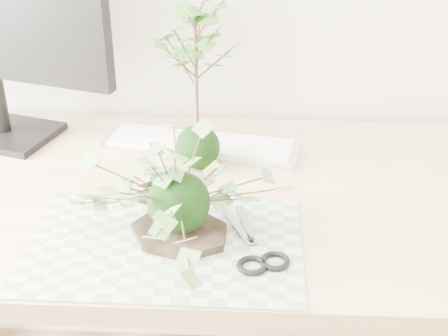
{
  "coord_description": "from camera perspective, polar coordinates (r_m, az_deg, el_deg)",
  "views": [
    {
      "loc": [
        0.05,
        0.17,
        1.37
      ],
      "look_at": [
        0.0,
        1.14,
        0.84
      ],
      "focal_mm": 50.0,
      "sensor_mm": 36.0,
      "label": 1
    }
  ],
  "objects": [
    {
      "name": "desk",
      "position": [
        1.28,
        -1.95,
        -5.4
      ],
      "size": [
        1.6,
        0.7,
        0.74
      ],
      "color": "tan",
      "rests_on": "ground_plane"
    },
    {
      "name": "cutting_mat",
      "position": [
        1.08,
        -5.42,
        -6.97
      ],
      "size": [
        0.47,
        0.32,
        0.0
      ],
      "primitive_type": "cube",
      "rotation": [
        0.0,
        0.0,
        -0.01
      ],
      "color": "slate",
      "rests_on": "desk"
    },
    {
      "name": "stone_dish",
      "position": [
        1.09,
        -4.05,
        -5.89
      ],
      "size": [
        0.23,
        0.23,
        0.01
      ],
      "primitive_type": "cylinder",
      "rotation": [
        0.0,
        0.0,
        -0.32
      ],
      "color": "black",
      "rests_on": "cutting_mat"
    },
    {
      "name": "ivy_kokedama",
      "position": [
        1.03,
        -4.26,
        -0.77
      ],
      "size": [
        0.37,
        0.37,
        0.22
      ],
      "rotation": [
        0.0,
        0.0,
        0.26
      ],
      "color": "black",
      "rests_on": "stone_dish"
    },
    {
      "name": "maple_kokedama",
      "position": [
        1.22,
        -2.63,
        11.46
      ],
      "size": [
        0.27,
        0.27,
        0.39
      ],
      "rotation": [
        0.0,
        0.0,
        0.41
      ],
      "color": "black",
      "rests_on": "desk"
    },
    {
      "name": "keyboard",
      "position": [
        1.4,
        -2.15,
        2.21
      ],
      "size": [
        0.45,
        0.2,
        0.02
      ],
      "rotation": [
        0.0,
        0.0,
        -0.17
      ],
      "color": "silver",
      "rests_on": "desk"
    },
    {
      "name": "scissors",
      "position": [
        1.04,
        2.62,
        -7.91
      ],
      "size": [
        0.1,
        0.21,
        0.01
      ],
      "rotation": [
        0.0,
        0.0,
        0.33
      ],
      "color": "gray",
      "rests_on": "cutting_mat"
    }
  ]
}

